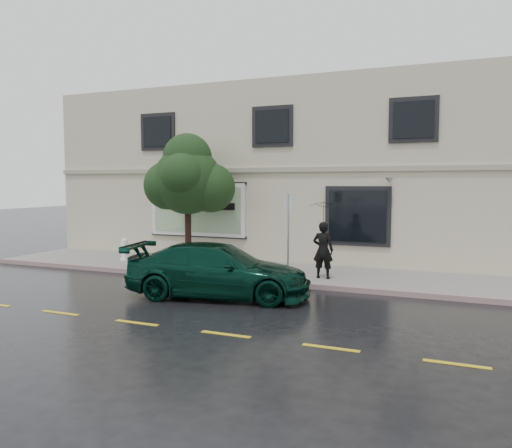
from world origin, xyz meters
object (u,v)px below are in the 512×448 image
at_px(car, 218,270).
at_px(pedestrian, 323,250).
at_px(street_tree, 188,181).
at_px(fire_hydrant, 124,250).

distance_m(car, pedestrian, 3.65).
distance_m(street_tree, fire_hydrant, 3.70).
xyz_separation_m(car, pedestrian, (2.14, 2.95, 0.30)).
bearing_deg(street_tree, fire_hydrant, -171.40).
bearing_deg(fire_hydrant, street_tree, 18.56).
xyz_separation_m(car, street_tree, (-3.22, 3.89, 2.46)).
bearing_deg(street_tree, car, -50.41).
xyz_separation_m(street_tree, fire_hydrant, (-2.58, -0.39, -2.62)).
distance_m(car, fire_hydrant, 6.77).
bearing_deg(street_tree, pedestrian, -10.00).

